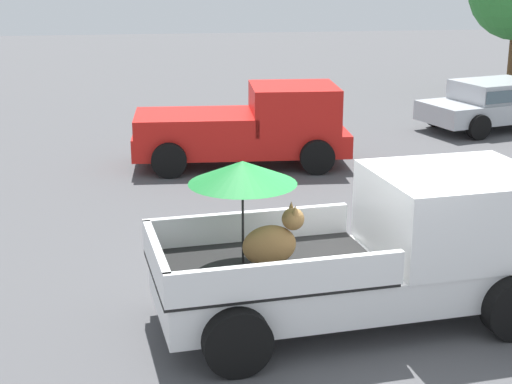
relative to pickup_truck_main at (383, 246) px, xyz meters
name	(u,v)px	position (x,y,z in m)	size (l,w,h in m)	color
ground_plane	(350,319)	(-0.41, -0.05, -0.97)	(80.00, 80.00, 0.00)	#4C4C4F
pickup_truck_main	(383,246)	(0.00, 0.00, 0.00)	(5.23, 2.71, 2.19)	black
pickup_truck_red	(250,127)	(-0.64, 7.97, -0.10)	(4.89, 2.37, 1.80)	black
parked_sedan_near	(497,102)	(6.56, 10.82, -0.23)	(4.62, 2.89, 1.33)	black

